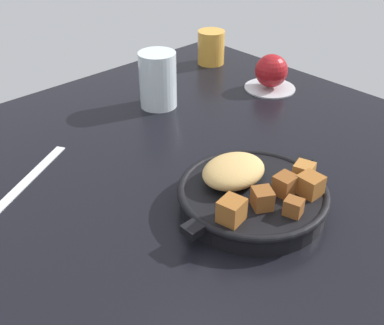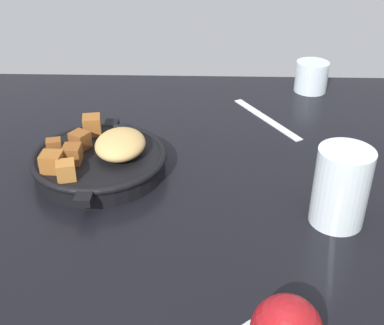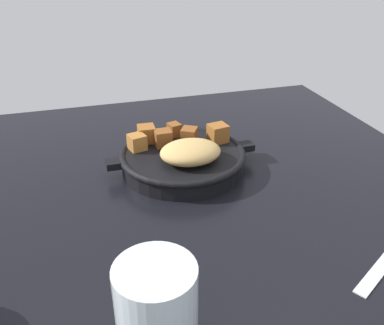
{
  "view_description": "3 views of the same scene",
  "coord_description": "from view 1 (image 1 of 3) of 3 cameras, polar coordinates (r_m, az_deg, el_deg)",
  "views": [
    {
      "loc": [
        -46.98,
        -45.94,
        43.4
      ],
      "look_at": [
        -5.24,
        -1.59,
        4.36
      ],
      "focal_mm": 44.74,
      "sensor_mm": 36.0,
      "label": 1
    },
    {
      "loc": [
        66.4,
        5.54,
        43.09
      ],
      "look_at": [
        0.64,
        3.54,
        3.88
      ],
      "focal_mm": 46.66,
      "sensor_mm": 36.0,
      "label": 2
    },
    {
      "loc": [
        14.05,
        50.92,
        36.35
      ],
      "look_at": [
        -1.87,
        -3.3,
        5.61
      ],
      "focal_mm": 39.43,
      "sensor_mm": 36.0,
      "label": 3
    }
  ],
  "objects": [
    {
      "name": "ground_plane",
      "position": [
        0.79,
        1.97,
        -1.53
      ],
      "size": [
        92.53,
        94.84,
        2.4
      ],
      "primitive_type": "cube",
      "color": "black"
    },
    {
      "name": "cast_iron_skillet",
      "position": [
        0.7,
        7.11,
        -3.65
      ],
      "size": [
        26.17,
        21.89,
        6.65
      ],
      "color": "black",
      "rests_on": "ground_plane"
    },
    {
      "name": "saucer_plate",
      "position": [
        1.09,
        9.26,
        8.84
      ],
      "size": [
        11.23,
        11.23,
        0.6
      ],
      "primitive_type": "cylinder",
      "color": "#B7BABF",
      "rests_on": "ground_plane"
    },
    {
      "name": "red_apple",
      "position": [
        1.07,
        9.44,
        10.74
      ],
      "size": [
        7.17,
        7.17,
        7.17
      ],
      "primitive_type": "sphere",
      "color": "maroon",
      "rests_on": "saucer_plate"
    },
    {
      "name": "butter_knife",
      "position": [
        0.8,
        -18.94,
        -1.86
      ],
      "size": [
        18.68,
        11.81,
        0.36
      ],
      "primitive_type": "cube",
      "rotation": [
        0.0,
        0.0,
        0.53
      ],
      "color": "silver",
      "rests_on": "ground_plane"
    },
    {
      "name": "juice_glass_amber",
      "position": [
        1.2,
        2.29,
        13.56
      ],
      "size": [
        6.58,
        6.58,
        8.07
      ],
      "primitive_type": "cylinder",
      "color": "gold",
      "rests_on": "ground_plane"
    },
    {
      "name": "water_glass_tall",
      "position": [
        0.98,
        -4.09,
        9.8
      ],
      "size": [
        7.53,
        7.53,
        11.3
      ],
      "primitive_type": "cylinder",
      "color": "silver",
      "rests_on": "ground_plane"
    }
  ]
}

